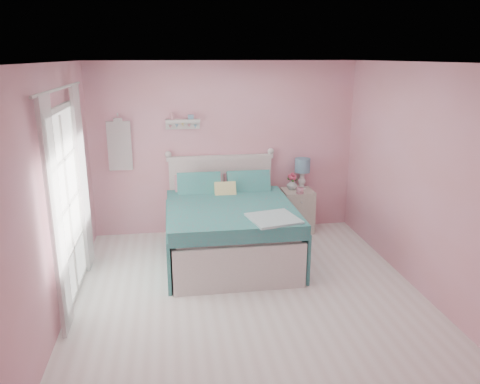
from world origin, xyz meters
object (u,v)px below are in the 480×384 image
object	(u,v)px
bed	(229,228)
vase	(292,184)
teacup	(300,191)
nightstand	(297,210)
table_lamp	(302,168)

from	to	relation	value
bed	vase	size ratio (longest dim) A/B	12.31
teacup	vase	bearing A→B (deg)	106.55
nightstand	vase	world-z (taller)	vase
nightstand	vase	xyz separation A→B (m)	(-0.08, 0.05, 0.42)
bed	teacup	world-z (taller)	bed
bed	nightstand	bearing A→B (deg)	34.34
nightstand	vase	distance (m)	0.43
table_lamp	teacup	bearing A→B (deg)	-110.86
bed	teacup	xyz separation A→B (m)	(1.16, 0.63, 0.30)
table_lamp	teacup	size ratio (longest dim) A/B	4.28
nightstand	table_lamp	size ratio (longest dim) A/B	1.41
bed	vase	xyz separation A→B (m)	(1.10, 0.85, 0.34)
nightstand	vase	size ratio (longest dim) A/B	3.91
nightstand	bed	bearing A→B (deg)	-145.84
bed	nightstand	distance (m)	1.43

